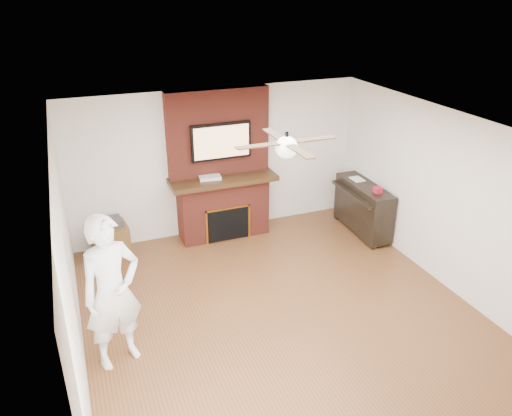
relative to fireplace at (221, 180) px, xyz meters
name	(u,v)px	position (x,y,z in m)	size (l,w,h in m)	color
room_shell	(284,231)	(0.00, -2.55, 0.25)	(5.36, 5.86, 2.86)	#563219
fireplace	(221,180)	(0.00, 0.00, 0.00)	(1.78, 0.64, 2.50)	maroon
tv	(221,141)	(0.00, -0.05, 0.68)	(1.00, 0.08, 0.60)	black
ceiling_fan	(287,147)	(0.00, -2.55, 1.34)	(1.21, 1.21, 0.31)	black
person	(112,292)	(-2.10, -2.62, -0.07)	(0.68, 0.45, 1.85)	white
side_table	(110,239)	(-1.91, -0.07, -0.71)	(0.59, 0.59, 0.62)	#563818
piano	(363,207)	(2.28, -0.84, -0.52)	(0.55, 1.37, 0.98)	black
cable_box	(210,178)	(-0.23, -0.10, 0.11)	(0.35, 0.20, 0.05)	silver
candle_orange	(216,236)	(-0.18, -0.19, -0.93)	(0.08, 0.08, 0.13)	#E0471A
candle_green	(226,236)	(-0.01, -0.21, -0.95)	(0.07, 0.07, 0.08)	#477F32
candle_cream	(230,234)	(0.06, -0.20, -0.94)	(0.08, 0.08, 0.11)	beige
candle_blue	(235,233)	(0.17, -0.17, -0.96)	(0.06, 0.06, 0.07)	#2F618D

